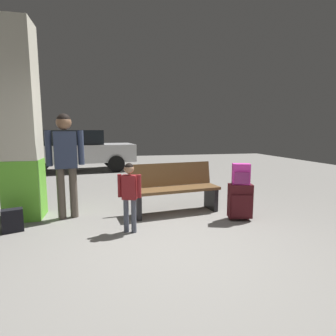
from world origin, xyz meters
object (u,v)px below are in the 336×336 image
structural_pillar (20,124)px  backpack_dark_floor (13,221)px  suitcase (240,201)px  backpack_bright (241,174)px  parked_car_far (76,149)px  bench (174,188)px  adult (65,155)px  child (129,190)px

structural_pillar → backpack_dark_floor: 1.56m
structural_pillar → suitcase: size_ratio=5.29×
backpack_bright → parked_car_far: size_ratio=0.08×
suitcase → backpack_bright: (-0.00, -0.00, 0.45)m
structural_pillar → bench: size_ratio=1.93×
backpack_dark_floor → backpack_bright: bearing=-4.4°
bench → parked_car_far: (-2.29, 5.80, 0.36)m
parked_car_far → bench: bearing=-68.5°
suitcase → parked_car_far: parked_car_far is taller
backpack_bright → suitcase: bearing=10.9°
bench → backpack_dark_floor: (-2.55, -0.40, -0.28)m
backpack_bright → adult: (-2.80, 0.75, 0.31)m
backpack_bright → structural_pillar: bearing=165.2°
structural_pillar → adult: size_ratio=1.82×
structural_pillar → child: bearing=-32.4°
parked_car_far → backpack_dark_floor: bearing=-92.5°
adult → backpack_bright: bearing=-15.0°
bench → backpack_dark_floor: 2.60m
structural_pillar → adult: structural_pillar is taller
adult → bench: bearing=-2.5°
bench → backpack_dark_floor: size_ratio=4.87×
backpack_bright → backpack_dark_floor: bearing=175.6°
bench → adult: adult is taller
bench → adult: bearing=177.5°
bench → suitcase: (0.96, -0.67, -0.12)m
bench → backpack_bright: backpack_bright is taller
child → adult: size_ratio=0.58×
parked_car_far → adult: bearing=-85.6°
child → bench: bearing=42.9°
structural_pillar → parked_car_far: (0.26, 5.54, -0.78)m
suitcase → adult: 3.00m
suitcase → structural_pillar: bearing=165.2°
structural_pillar → backpack_dark_floor: structural_pillar is taller
parked_car_far → suitcase: bearing=-63.3°
suitcase → adult: adult is taller
bench → backpack_bright: (0.96, -0.67, 0.33)m
structural_pillar → bench: bearing=-5.7°
adult → backpack_dark_floor: bearing=-145.9°
suitcase → adult: (-2.80, 0.75, 0.76)m
suitcase → backpack_bright: bearing=-169.1°
parked_car_far → backpack_bright: bearing=-63.4°
structural_pillar → backpack_bright: (3.50, -0.92, -0.82)m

